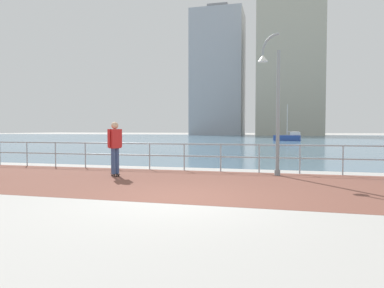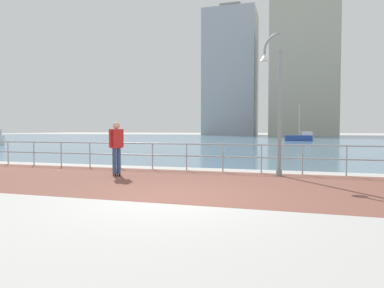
{
  "view_description": "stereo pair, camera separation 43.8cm",
  "coord_description": "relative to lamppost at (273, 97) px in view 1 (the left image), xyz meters",
  "views": [
    {
      "loc": [
        2.04,
        -7.33,
        1.56
      ],
      "look_at": [
        -0.57,
        3.13,
        1.1
      ],
      "focal_mm": 32.17,
      "sensor_mm": 36.0,
      "label": 1
    },
    {
      "loc": [
        2.46,
        -7.22,
        1.56
      ],
      "look_at": [
        -0.57,
        3.13,
        1.1
      ],
      "focal_mm": 32.17,
      "sensor_mm": 36.0,
      "label": 2
    }
  ],
  "objects": [
    {
      "name": "tower_slate",
      "position": [
        -16.72,
        86.8,
        14.99
      ],
      "size": [
        14.52,
        12.42,
        36.95
      ],
      "color": "#A3A8B2",
      "rests_on": "ground"
    },
    {
      "name": "harbor_water",
      "position": [
        -1.87,
        45.55,
        -2.65
      ],
      "size": [
        180.0,
        88.0,
        0.0
      ],
      "primitive_type": "cube",
      "color": "slate",
      "rests_on": "ground"
    },
    {
      "name": "lamppost",
      "position": [
        0.0,
        0.0,
        0.0
      ],
      "size": [
        0.8,
        0.43,
        4.79
      ],
      "color": "gray",
      "rests_on": "ground"
    },
    {
      "name": "sailboat_blue",
      "position": [
        1.54,
        36.97,
        -2.17
      ],
      "size": [
        3.68,
        1.72,
        4.98
      ],
      "color": "#284799",
      "rests_on": "ground"
    },
    {
      "name": "waterfront_railing",
      "position": [
        -1.87,
        0.55,
        -1.93
      ],
      "size": [
        25.25,
        0.06,
        1.04
      ],
      "color": "#9EADB7",
      "rests_on": "ground"
    },
    {
      "name": "skateboarder",
      "position": [
        -5.06,
        -1.6,
        -1.56
      ],
      "size": [
        0.4,
        0.52,
        1.8
      ],
      "color": "black",
      "rests_on": "ground"
    },
    {
      "name": "brick_paving",
      "position": [
        -1.87,
        -2.32,
        -2.65
      ],
      "size": [
        28.0,
        5.74,
        0.01
      ],
      "primitive_type": "cube",
      "color": "brown",
      "rests_on": "ground"
    },
    {
      "name": "ground",
      "position": [
        -1.87,
        35.34,
        -2.65
      ],
      "size": [
        220.0,
        220.0,
        0.0
      ],
      "primitive_type": "plane",
      "color": "#ADAAA5"
    },
    {
      "name": "tower_steel",
      "position": [
        2.94,
        84.09,
        21.28
      ],
      "size": [
        16.53,
        17.08,
        49.52
      ],
      "color": "#B2AD99",
      "rests_on": "ground"
    }
  ]
}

